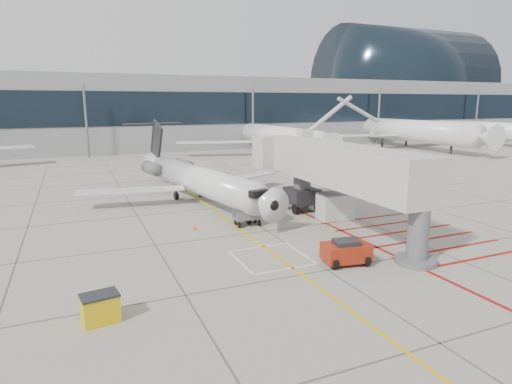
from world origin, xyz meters
name	(u,v)px	position (x,y,z in m)	size (l,w,h in m)	color
ground_plane	(293,248)	(0.00, 0.00, 0.00)	(260.00, 260.00, 0.00)	gray
regional_jet	(210,168)	(-1.61, 12.40, 3.53)	(21.34, 26.90, 7.05)	silver
jet_bridge	(348,175)	(5.27, 1.88, 4.09)	(9.70, 20.47, 8.19)	beige
pushback_tug	(346,251)	(1.50, -3.58, 0.76)	(2.59, 1.62, 1.51)	maroon
spill_bin	(100,308)	(-11.90, -5.07, 0.64)	(1.47, 0.98, 1.27)	gold
baggage_cart	(247,217)	(-0.76, 5.91, 0.64)	(2.01, 1.27, 1.27)	#5C5D61
ground_power_unit	(336,206)	(6.31, 4.74, 1.08)	(2.73, 1.59, 2.16)	beige
cone_nose	(194,227)	(-4.76, 6.38, 0.25)	(0.35, 0.35, 0.49)	#FF5D0D
cone_side	(283,209)	(3.57, 8.40, 0.24)	(0.35, 0.35, 0.49)	orange
terminal_building	(182,112)	(10.00, 70.00, 7.00)	(180.00, 28.00, 14.00)	gray
terminal_glass_band	(200,108)	(10.00, 55.95, 8.00)	(180.00, 0.10, 6.00)	black
terminal_dome	(402,84)	(70.00, 70.00, 14.00)	(40.00, 28.00, 28.00)	black
bg_aircraft_c	(273,122)	(20.47, 46.00, 5.65)	(33.87, 37.64, 11.29)	silver
bg_aircraft_d	(403,116)	(49.71, 46.00, 6.34)	(38.03, 42.25, 12.68)	silver
bg_aircraft_e	(478,119)	(70.92, 46.00, 5.50)	(33.02, 36.69, 11.01)	silver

